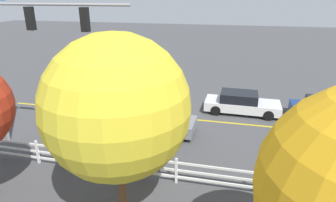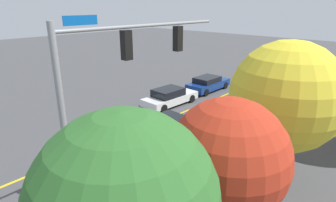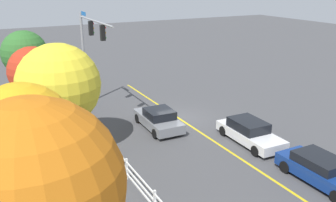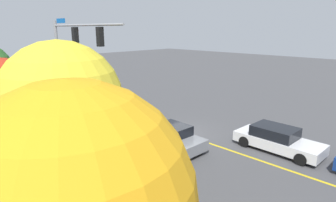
{
  "view_description": "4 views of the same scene",
  "coord_description": "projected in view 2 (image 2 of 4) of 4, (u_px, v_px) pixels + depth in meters",
  "views": [
    {
      "loc": [
        -4.96,
        16.35,
        7.36
      ],
      "look_at": [
        -1.55,
        1.85,
        1.81
      ],
      "focal_mm": 30.73,
      "sensor_mm": 36.0,
      "label": 1
    },
    {
      "loc": [
        10.0,
        12.57,
        7.67
      ],
      "look_at": [
        -1.77,
        1.54,
        2.09
      ],
      "focal_mm": 29.94,
      "sensor_mm": 36.0,
      "label": 2
    },
    {
      "loc": [
        -21.79,
        12.31,
        9.68
      ],
      "look_at": [
        -2.01,
        1.94,
        2.23
      ],
      "focal_mm": 39.31,
      "sensor_mm": 36.0,
      "label": 3
    },
    {
      "loc": [
        -11.77,
        13.16,
        6.74
      ],
      "look_at": [
        -0.75,
        2.03,
        2.75
      ],
      "focal_mm": 30.26,
      "sensor_mm": 36.0,
      "label": 4
    }
  ],
  "objects": [
    {
      "name": "car_0",
      "position": [
        208.0,
        84.0,
        26.15
      ],
      "size": [
        4.67,
        1.97,
        1.33
      ],
      "rotation": [
        0.0,
        0.0,
        3.15
      ],
      "color": "navy",
      "rests_on": "ground_plane"
    },
    {
      "name": "ground_plane",
      "position": [
        131.0,
        134.0,
        17.52
      ],
      "size": [
        120.0,
        120.0,
        0.0
      ],
      "primitive_type": "plane",
      "color": "#444447"
    },
    {
      "name": "car_1",
      "position": [
        170.0,
        97.0,
        22.38
      ],
      "size": [
        4.82,
        2.05,
        1.39
      ],
      "rotation": [
        0.0,
        0.0,
        3.12
      ],
      "color": "silver",
      "rests_on": "ground_plane"
    },
    {
      "name": "tree_0",
      "position": [
        286.0,
        97.0,
        11.69
      ],
      "size": [
        4.71,
        4.71,
        6.39
      ],
      "color": "brown",
      "rests_on": "ground_plane"
    },
    {
      "name": "tree_1",
      "position": [
        228.0,
        158.0,
        7.65
      ],
      "size": [
        3.36,
        3.36,
        5.4
      ],
      "color": "brown",
      "rests_on": "ground_plane"
    },
    {
      "name": "white_rail_fence",
      "position": [
        250.0,
        142.0,
        15.19
      ],
      "size": [
        26.1,
        0.1,
        1.15
      ],
      "color": "white",
      "rests_on": "ground_plane"
    },
    {
      "name": "car_2",
      "position": [
        166.0,
        129.0,
        16.6
      ],
      "size": [
        4.48,
        2.1,
        1.39
      ],
      "rotation": [
        0.0,
        0.0,
        -0.03
      ],
      "color": "slate",
      "rests_on": "ground_plane"
    },
    {
      "name": "lane_center_stripe",
      "position": [
        174.0,
        116.0,
        20.28
      ],
      "size": [
        28.0,
        0.16,
        0.01
      ],
      "primitive_type": "cube",
      "color": "gold",
      "rests_on": "ground_plane"
    },
    {
      "name": "signal_assembly",
      "position": [
        114.0,
        82.0,
        9.48
      ],
      "size": [
        7.36,
        0.38,
        7.38
      ],
      "color": "gray",
      "rests_on": "ground_plane"
    }
  ]
}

